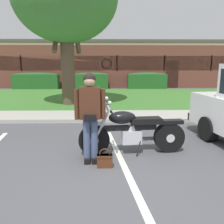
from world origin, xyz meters
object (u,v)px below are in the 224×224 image
Objects in this scene: motorcycle at (136,131)px; rider_person at (90,112)px; hedge_left at (36,81)px; hedge_center_left at (92,80)px; brick_building at (115,64)px; hedge_center_right at (147,80)px; handbag at (105,160)px.

motorcycle is 1.32× the size of rider_person.
hedge_left is 4.10m from hedge_center_left.
brick_building reaches higher than motorcycle.
hedge_left is (-4.90, 13.28, -0.34)m from rider_person.
motorcycle is 19.01m from brick_building.
hedge_center_right is (4.10, 0.00, 0.00)m from hedge_center_left.
hedge_center_left is 0.11× the size of brick_building.
hedge_center_right is (8.21, -0.00, 0.00)m from hedge_left.
brick_building is at bearing 72.78° from hedge_center_left.
brick_building is at bearing 87.55° from handbag.
motorcycle is 0.68× the size of hedge_left.
brick_building is (1.90, 6.14, 1.19)m from hedge_center_left.
rider_person is at bearing 137.88° from handbag.
hedge_left reaches higher than handbag.
brick_building reaches higher than handbag.
rider_person is at bearing -104.00° from hedge_center_right.
motorcycle is 1.14m from rider_person.
handbag is (0.27, -0.24, -0.85)m from rider_person.
rider_person is 14.16m from hedge_left.
rider_person is 19.46m from brick_building.
motorcycle is at bearing -100.56° from hedge_center_right.
hedge_center_left is 0.85× the size of hedge_center_right.
rider_person reaches higher than hedge_center_left.
hedge_left is 0.15× the size of brick_building.
brick_building reaches higher than rider_person.
rider_person is 4.74× the size of handbag.
hedge_center_right is at bearing -0.00° from hedge_left.
hedge_left is (-5.16, 13.52, 0.51)m from handbag.
rider_person is 0.51× the size of hedge_left.
hedge_left is 8.21m from hedge_center_right.
brick_building is (1.11, 19.41, 0.84)m from rider_person.
hedge_center_left is at bearing 94.49° from handbag.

